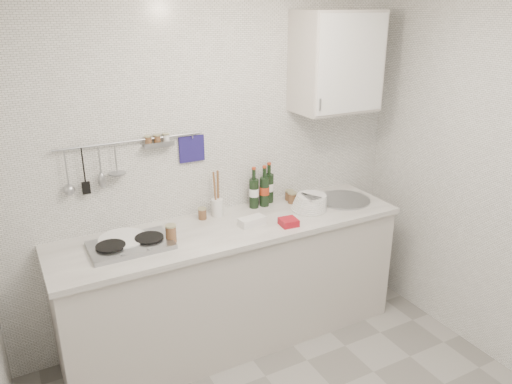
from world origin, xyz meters
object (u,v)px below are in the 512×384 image
wall_cabinet (337,62)px  plate_stack_sink (310,202)px  utensil_crock (217,205)px  wine_bottles (262,185)px  plate_stack_hob (122,241)px

wall_cabinet → plate_stack_sink: bearing=-154.2°
utensil_crock → plate_stack_sink: bearing=-17.9°
wine_bottles → utensil_crock: utensil_crock is taller
wall_cabinet → wine_bottles: 1.03m
plate_stack_hob → plate_stack_sink: plate_stack_sink is taller
wall_cabinet → plate_stack_sink: wall_cabinet is taller
wall_cabinet → wine_bottles: (-0.54, 0.10, -0.87)m
plate_stack_hob → utensil_crock: size_ratio=0.93×
wine_bottles → utensil_crock: bearing=-176.8°
plate_stack_hob → wine_bottles: size_ratio=1.03×
wall_cabinet → plate_stack_hob: wall_cabinet is taller
wall_cabinet → utensil_crock: wall_cabinet is taller
plate_stack_hob → plate_stack_sink: (1.36, -0.09, 0.03)m
plate_stack_hob → wall_cabinet: bearing=1.5°
wall_cabinet → wine_bottles: wall_cabinet is taller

